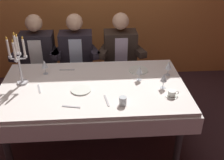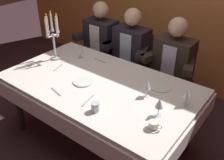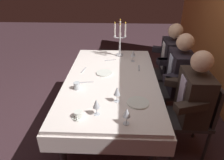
% 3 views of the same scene
% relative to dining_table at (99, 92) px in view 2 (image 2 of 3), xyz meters
% --- Properties ---
extents(ground_plane, '(12.00, 12.00, 0.00)m').
position_rel_dining_table_xyz_m(ground_plane, '(0.00, 0.00, -0.62)').
color(ground_plane, '#3D282E').
extents(dining_table, '(1.94, 1.14, 0.74)m').
position_rel_dining_table_xyz_m(dining_table, '(0.00, 0.00, 0.00)').
color(dining_table, white).
rests_on(dining_table, ground_plane).
extents(candelabra, '(0.19, 0.19, 0.55)m').
position_rel_dining_table_xyz_m(candelabra, '(-0.73, 0.09, 0.38)').
color(candelabra, silver).
rests_on(candelabra, dining_table).
extents(dinner_plate_0, '(0.22, 0.22, 0.01)m').
position_rel_dining_table_xyz_m(dinner_plate_0, '(0.52, 0.29, 0.13)').
color(dinner_plate_0, white).
rests_on(dinner_plate_0, dining_table).
extents(dinner_plate_1, '(0.20, 0.20, 0.01)m').
position_rel_dining_table_xyz_m(dinner_plate_1, '(-0.12, -0.09, 0.13)').
color(dinner_plate_1, white).
rests_on(dinner_plate_1, dining_table).
extents(wine_glass_0, '(0.07, 0.07, 0.16)m').
position_rel_dining_table_xyz_m(wine_glass_0, '(-0.52, 0.29, 0.23)').
color(wine_glass_0, silver).
rests_on(wine_glass_0, dining_table).
extents(wine_glass_1, '(0.07, 0.07, 0.16)m').
position_rel_dining_table_xyz_m(wine_glass_1, '(0.71, -0.10, 0.23)').
color(wine_glass_1, silver).
rests_on(wine_glass_1, dining_table).
extents(wine_glass_2, '(0.07, 0.07, 0.16)m').
position_rel_dining_table_xyz_m(wine_glass_2, '(0.82, 0.17, 0.23)').
color(wine_glass_2, silver).
rests_on(wine_glass_2, dining_table).
extents(wine_glass_3, '(0.07, 0.07, 0.16)m').
position_rel_dining_table_xyz_m(wine_glass_3, '(0.49, 0.08, 0.23)').
color(wine_glass_3, silver).
rests_on(wine_glass_3, dining_table).
extents(water_tumbler_0, '(0.07, 0.07, 0.08)m').
position_rel_dining_table_xyz_m(water_tumbler_0, '(0.27, -0.37, 0.16)').
color(water_tumbler_0, silver).
rests_on(water_tumbler_0, dining_table).
extents(coffee_cup_0, '(0.13, 0.12, 0.06)m').
position_rel_dining_table_xyz_m(coffee_cup_0, '(0.76, -0.26, 0.15)').
color(coffee_cup_0, white).
rests_on(coffee_cup_0, dining_table).
extents(fork_0, '(0.06, 0.17, 0.01)m').
position_rel_dining_table_xyz_m(fork_0, '(-0.54, -0.04, 0.12)').
color(fork_0, '#B7B7BC').
rests_on(fork_0, dining_table).
extents(knife_1, '(0.05, 0.19, 0.01)m').
position_rel_dining_table_xyz_m(knife_1, '(0.13, -0.30, 0.12)').
color(knife_1, '#B7B7BC').
rests_on(knife_1, dining_table).
extents(fork_2, '(0.17, 0.03, 0.01)m').
position_rel_dining_table_xyz_m(fork_2, '(-0.29, 0.36, 0.12)').
color(fork_2, '#B7B7BC').
rests_on(fork_2, dining_table).
extents(fork_3, '(0.17, 0.05, 0.01)m').
position_rel_dining_table_xyz_m(fork_3, '(-0.20, -0.37, 0.12)').
color(fork_3, '#B7B7BC').
rests_on(fork_3, dining_table).
extents(seated_diner_0, '(0.63, 0.48, 1.24)m').
position_rel_dining_table_xyz_m(seated_diner_0, '(-0.70, 0.89, 0.11)').
color(seated_diner_0, '#2D292A').
rests_on(seated_diner_0, ground_plane).
extents(seated_diner_1, '(0.63, 0.48, 1.24)m').
position_rel_dining_table_xyz_m(seated_diner_1, '(-0.21, 0.89, 0.11)').
color(seated_diner_1, '#2D292A').
rests_on(seated_diner_1, ground_plane).
extents(seated_diner_2, '(0.63, 0.48, 1.24)m').
position_rel_dining_table_xyz_m(seated_diner_2, '(0.37, 0.89, 0.11)').
color(seated_diner_2, '#2D292A').
rests_on(seated_diner_2, ground_plane).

